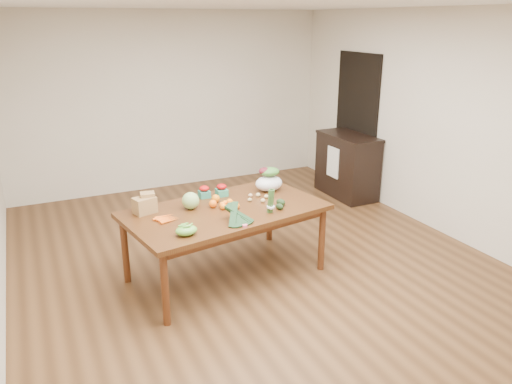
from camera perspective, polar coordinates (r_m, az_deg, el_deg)
name	(u,v)px	position (r m, az deg, el deg)	size (l,w,h in m)	color
floor	(253,261)	(5.63, -0.34, -7.87)	(6.00, 6.00, 0.00)	brown
ceiling	(252,3)	(5.01, -0.41, 20.80)	(5.00, 6.00, 0.02)	white
room_walls	(253,143)	(5.15, -0.37, 5.62)	(5.02, 6.02, 2.70)	silver
dining_table	(226,242)	(5.18, -3.47, -5.78)	(1.97, 1.10, 0.75)	#442A10
doorway_dark	(356,124)	(7.82, 11.35, 7.68)	(0.02, 1.00, 2.10)	black
cabinet	(347,165)	(7.65, 10.37, 3.01)	(0.52, 1.02, 0.94)	black
dish_towel	(333,162)	(7.48, 8.78, 3.37)	(0.02, 0.28, 0.45)	white
paper_bag	(144,204)	(5.00, -12.63, -1.30)	(0.28, 0.23, 0.20)	#A08247
cabbage	(191,201)	(5.03, -7.48, -0.99)	(0.17, 0.17, 0.17)	#B1CE77
strawberry_basket_a	(204,193)	(5.35, -5.92, -0.09)	(0.11, 0.11, 0.10)	red
strawberry_basket_b	(222,191)	(5.39, -3.94, 0.11)	(0.11, 0.11, 0.10)	#B00B0B
orange_a	(213,204)	(5.06, -4.95, -1.34)	(0.08, 0.08, 0.08)	orange
orange_b	(216,198)	(5.20, -4.62, -0.74)	(0.08, 0.08, 0.08)	orange
orange_c	(230,202)	(5.11, -3.05, -1.14)	(0.07, 0.07, 0.07)	#FBA60F
mandarin_cluster	(230,203)	(5.03, -3.02, -1.28)	(0.18, 0.18, 0.10)	#FF9F0F
carrots	(167,218)	(4.82, -10.18, -2.98)	(0.22, 0.19, 0.03)	#FE6115
snap_pea_bag	(186,230)	(4.45, -7.97, -4.37)	(0.20, 0.15, 0.09)	#70B63D
kale_bunch	(239,215)	(4.65, -1.98, -2.66)	(0.32, 0.40, 0.16)	black
asparagus_bundle	(271,201)	(4.87, 1.69, -1.03)	(0.08, 0.08, 0.25)	#51803A
potato_a	(250,200)	(5.21, -0.72, -0.88)	(0.05, 0.04, 0.04)	tan
potato_b	(263,201)	(5.18, 0.79, -0.99)	(0.05, 0.05, 0.04)	tan
potato_c	(258,195)	(5.35, 0.23, -0.33)	(0.05, 0.05, 0.04)	tan
potato_d	(250,195)	(5.34, -0.64, -0.38)	(0.05, 0.04, 0.04)	tan
potato_e	(266,196)	(5.31, 1.18, -0.50)	(0.05, 0.04, 0.04)	#CDB976
avocado_a	(280,207)	(5.00, 2.71, -1.67)	(0.06, 0.09, 0.06)	black
avocado_b	(281,202)	(5.10, 2.85, -1.18)	(0.07, 0.11, 0.07)	black
salad_bag	(269,180)	(5.51, 1.48, 1.34)	(0.31, 0.23, 0.24)	white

